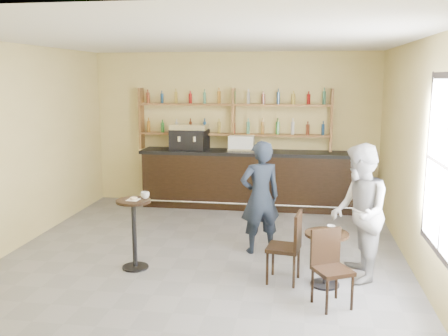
# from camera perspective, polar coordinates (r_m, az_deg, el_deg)

# --- Properties ---
(floor) EXTENTS (7.00, 7.00, 0.00)m
(floor) POSITION_cam_1_polar(r_m,az_deg,el_deg) (7.58, -2.47, -10.38)
(floor) COLOR slate
(floor) RESTS_ON ground
(ceiling) EXTENTS (7.00, 7.00, 0.00)m
(ceiling) POSITION_cam_1_polar(r_m,az_deg,el_deg) (7.11, -2.68, 14.52)
(ceiling) COLOR white
(ceiling) RESTS_ON wall_back
(wall_back) EXTENTS (7.00, 0.00, 7.00)m
(wall_back) POSITION_cam_1_polar(r_m,az_deg,el_deg) (10.60, 1.19, 4.48)
(wall_back) COLOR #D6C279
(wall_back) RESTS_ON floor
(wall_front) EXTENTS (7.00, 0.00, 7.00)m
(wall_front) POSITION_cam_1_polar(r_m,az_deg,el_deg) (3.88, -12.93, -6.08)
(wall_front) COLOR #D6C279
(wall_front) RESTS_ON floor
(wall_left) EXTENTS (0.00, 7.00, 7.00)m
(wall_left) POSITION_cam_1_polar(r_m,az_deg,el_deg) (8.30, -23.33, 2.01)
(wall_left) COLOR #D6C279
(wall_left) RESTS_ON floor
(wall_right) EXTENTS (0.00, 7.00, 7.00)m
(wall_right) POSITION_cam_1_polar(r_m,az_deg,el_deg) (7.21, 21.51, 1.00)
(wall_right) COLOR #D6C279
(wall_right) RESTS_ON floor
(window_pane) EXTENTS (0.00, 2.00, 2.00)m
(window_pane) POSITION_cam_1_polar(r_m,az_deg,el_deg) (6.04, 23.94, 0.11)
(window_pane) COLOR white
(window_pane) RESTS_ON wall_right
(window_frame) EXTENTS (0.04, 1.70, 2.10)m
(window_frame) POSITION_cam_1_polar(r_m,az_deg,el_deg) (6.04, 23.89, 0.11)
(window_frame) COLOR black
(window_frame) RESTS_ON wall_right
(shelf_unit) EXTENTS (4.00, 0.26, 1.40)m
(shelf_unit) POSITION_cam_1_polar(r_m,az_deg,el_deg) (10.45, 1.10, 5.55)
(shelf_unit) COLOR brown
(shelf_unit) RESTS_ON wall_back
(liquor_bottles) EXTENTS (3.68, 0.10, 1.00)m
(liquor_bottles) POSITION_cam_1_polar(r_m,az_deg,el_deg) (10.44, 1.10, 6.48)
(liquor_bottles) COLOR #8C5919
(liquor_bottles) RESTS_ON shelf_unit
(bar_counter) EXTENTS (4.39, 0.86, 1.19)m
(bar_counter) POSITION_cam_1_polar(r_m,az_deg,el_deg) (10.37, 2.60, -1.29)
(bar_counter) COLOR black
(bar_counter) RESTS_ON floor
(espresso_machine) EXTENTS (0.80, 0.56, 0.53)m
(espresso_machine) POSITION_cam_1_polar(r_m,az_deg,el_deg) (10.43, -3.97, 3.56)
(espresso_machine) COLOR black
(espresso_machine) RESTS_ON bar_counter
(pastry_case) EXTENTS (0.55, 0.45, 0.32)m
(pastry_case) POSITION_cam_1_polar(r_m,az_deg,el_deg) (10.26, 2.05, 2.85)
(pastry_case) COLOR silver
(pastry_case) RESTS_ON bar_counter
(pedestal_table) EXTENTS (0.53, 0.53, 1.00)m
(pedestal_table) POSITION_cam_1_polar(r_m,az_deg,el_deg) (7.19, -10.21, -7.47)
(pedestal_table) COLOR black
(pedestal_table) RESTS_ON floor
(napkin) EXTENTS (0.18, 0.18, 0.00)m
(napkin) POSITION_cam_1_polar(r_m,az_deg,el_deg) (7.06, -10.33, -3.58)
(napkin) COLOR white
(napkin) RESTS_ON pedestal_table
(donut) EXTENTS (0.11, 0.11, 0.04)m
(donut) POSITION_cam_1_polar(r_m,az_deg,el_deg) (7.04, -10.29, -3.44)
(donut) COLOR tan
(donut) RESTS_ON napkin
(cup_pedestal) EXTENTS (0.15, 0.15, 0.10)m
(cup_pedestal) POSITION_cam_1_polar(r_m,az_deg,el_deg) (7.10, -9.01, -3.09)
(cup_pedestal) COLOR white
(cup_pedestal) RESTS_ON pedestal_table
(man_main) EXTENTS (0.75, 0.64, 1.74)m
(man_main) POSITION_cam_1_polar(r_m,az_deg,el_deg) (7.65, 4.15, -3.36)
(man_main) COLOR black
(man_main) RESTS_ON floor
(cafe_table) EXTENTS (0.64, 0.64, 0.72)m
(cafe_table) POSITION_cam_1_polar(r_m,az_deg,el_deg) (6.69, 11.56, -10.18)
(cafe_table) COLOR black
(cafe_table) RESTS_ON floor
(cup_cafe) EXTENTS (0.14, 0.14, 0.10)m
(cup_cafe) POSITION_cam_1_polar(r_m,az_deg,el_deg) (6.57, 12.13, -6.85)
(cup_cafe) COLOR white
(cup_cafe) RESTS_ON cafe_table
(chair_west) EXTENTS (0.47, 0.47, 0.95)m
(chair_west) POSITION_cam_1_polar(r_m,az_deg,el_deg) (6.69, 6.81, -8.96)
(chair_west) COLOR black
(chair_west) RESTS_ON floor
(chair_south) EXTENTS (0.53, 0.53, 0.91)m
(chair_south) POSITION_cam_1_polar(r_m,az_deg,el_deg) (6.10, 12.32, -11.29)
(chair_south) COLOR black
(chair_south) RESTS_ON floor
(patron_second) EXTENTS (0.74, 0.93, 1.84)m
(patron_second) POSITION_cam_1_polar(r_m,az_deg,el_deg) (6.84, 15.16, -4.96)
(patron_second) COLOR #98979C
(patron_second) RESTS_ON floor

